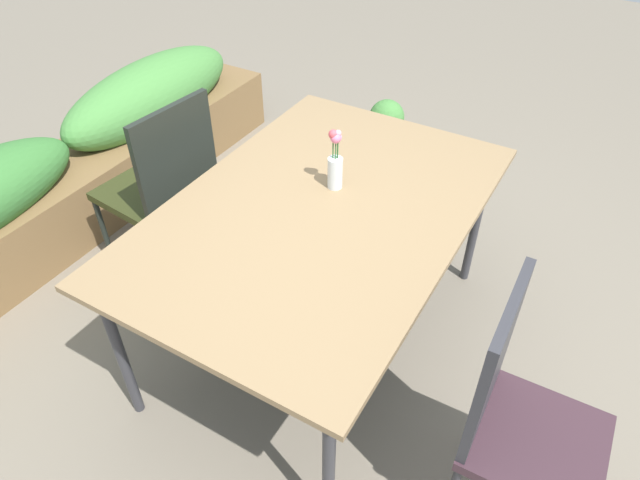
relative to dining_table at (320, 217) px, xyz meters
The scene contains 7 objects.
ground_plane 0.71m from the dining_table, 166.03° to the right, with size 12.00×12.00×0.00m, color #756B5B.
dining_table is the anchor object (origin of this frame).
chair_far_side 0.92m from the dining_table, 86.10° to the left, with size 0.51×0.51×0.95m.
chair_near_left 0.99m from the dining_table, 111.90° to the right, with size 0.41×0.41×0.99m.
flower_vase 0.22m from the dining_table, ahead, with size 0.06×0.06×0.26m.
planter_box 1.69m from the dining_table, 86.18° to the left, with size 2.94×0.50×0.70m.
potted_plant 1.61m from the dining_table, 14.43° to the left, with size 0.22×0.22×0.46m.
Camera 1 is at (-1.42, -0.86, 2.07)m, focal length 31.88 mm.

